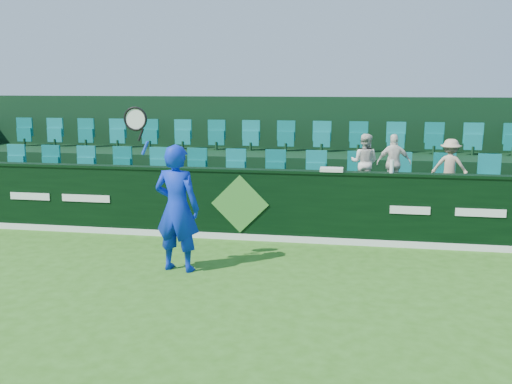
% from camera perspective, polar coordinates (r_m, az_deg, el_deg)
% --- Properties ---
extents(ground, '(60.00, 60.00, 0.00)m').
position_cam_1_polar(ground, '(7.31, -7.85, -12.89)').
color(ground, '#2E6417').
rests_on(ground, ground).
extents(sponsor_hoarding, '(16.00, 0.25, 1.35)m').
position_cam_1_polar(sponsor_hoarding, '(10.81, -1.49, -1.22)').
color(sponsor_hoarding, black).
rests_on(sponsor_hoarding, ground).
extents(stand_tier_front, '(16.00, 2.00, 0.80)m').
position_cam_1_polar(stand_tier_front, '(11.92, -0.45, -1.42)').
color(stand_tier_front, black).
rests_on(stand_tier_front, ground).
extents(stand_tier_back, '(16.00, 1.80, 1.30)m').
position_cam_1_polar(stand_tier_back, '(13.72, 0.98, 1.26)').
color(stand_tier_back, black).
rests_on(stand_tier_back, ground).
extents(stand_rear, '(16.00, 4.10, 2.60)m').
position_cam_1_polar(stand_rear, '(14.07, 1.27, 3.83)').
color(stand_rear, black).
rests_on(stand_rear, ground).
extents(seat_row_front, '(13.50, 0.50, 0.60)m').
position_cam_1_polar(seat_row_front, '(12.18, -0.12, 2.19)').
color(seat_row_front, '#0C6E6A').
rests_on(seat_row_front, stand_tier_front).
extents(seat_row_back, '(13.50, 0.50, 0.60)m').
position_cam_1_polar(seat_row_back, '(13.89, 1.18, 5.33)').
color(seat_row_back, '#0C6E6A').
rests_on(seat_row_back, stand_tier_back).
extents(tennis_player, '(1.23, 0.58, 2.64)m').
position_cam_1_polar(tennis_player, '(9.00, -7.94, -1.55)').
color(tennis_player, '#0B28C2').
rests_on(tennis_player, ground).
extents(spectator_left, '(0.64, 0.55, 1.15)m').
position_cam_1_polar(spectator_left, '(11.59, 10.78, 2.93)').
color(spectator_left, silver).
rests_on(spectator_left, stand_tier_front).
extents(spectator_middle, '(0.70, 0.34, 1.15)m').
position_cam_1_polar(spectator_middle, '(11.61, 13.61, 2.83)').
color(spectator_middle, white).
rests_on(spectator_middle, stand_tier_front).
extents(spectator_right, '(0.76, 0.54, 1.07)m').
position_cam_1_polar(spectator_right, '(11.74, 18.82, 2.44)').
color(spectator_right, tan).
rests_on(spectator_right, stand_tier_front).
extents(towel, '(0.41, 0.27, 0.06)m').
position_cam_1_polar(towel, '(10.48, 7.57, 2.24)').
color(towel, silver).
rests_on(towel, sponsor_hoarding).
extents(drinks_bottle, '(0.07, 0.07, 0.23)m').
position_cam_1_polar(drinks_bottle, '(10.48, 13.42, 2.51)').
color(drinks_bottle, white).
rests_on(drinks_bottle, sponsor_hoarding).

